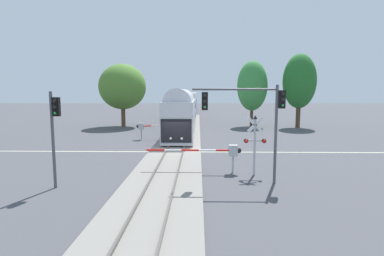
{
  "coord_description": "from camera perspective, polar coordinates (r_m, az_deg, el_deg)",
  "views": [
    {
      "loc": [
        1.97,
        -25.79,
        5.19
      ],
      "look_at": [
        1.42,
        0.71,
        2.0
      ],
      "focal_mm": 28.4,
      "sensor_mm": 36.0,
      "label": 1
    }
  ],
  "objects": [
    {
      "name": "traffic_signal_near_left",
      "position": [
        17.59,
        -24.42,
        0.69
      ],
      "size": [
        0.53,
        0.38,
        5.2
      ],
      "color": "#4C4C51",
      "rests_on": "ground"
    },
    {
      "name": "road_centre_stripe",
      "position": [
        26.38,
        -3.14,
        -4.48
      ],
      "size": [
        44.0,
        0.2,
        0.01
      ],
      "color": "beige",
      "rests_on": "ground"
    },
    {
      "name": "maple_right_background",
      "position": [
        46.55,
        19.53,
        8.24
      ],
      "size": [
        4.67,
        4.67,
        10.55
      ],
      "color": "#4C3828",
      "rests_on": "ground"
    },
    {
      "name": "railway_track",
      "position": [
        26.36,
        -3.14,
        -4.29
      ],
      "size": [
        4.4,
        80.0,
        0.32
      ],
      "color": "gray",
      "rests_on": "ground"
    },
    {
      "name": "commuter_train",
      "position": [
        57.27,
        -0.79,
        4.4
      ],
      "size": [
        3.04,
        64.54,
        5.16
      ],
      "color": "silver",
      "rests_on": "railway_track"
    },
    {
      "name": "oak_behind_train",
      "position": [
        46.0,
        -12.92,
        7.55
      ],
      "size": [
        6.83,
        6.83,
        9.2
      ],
      "color": "brown",
      "rests_on": "ground"
    },
    {
      "name": "ground_plane",
      "position": [
        26.38,
        -3.14,
        -4.49
      ],
      "size": [
        220.0,
        220.0,
        0.0
      ],
      "primitive_type": "plane",
      "color": "#47474C"
    },
    {
      "name": "crossing_gate_far",
      "position": [
        33.13,
        -8.3,
        0.28
      ],
      "size": [
        6.15,
        0.4,
        1.85
      ],
      "color": "#B7B7BC",
      "rests_on": "ground"
    },
    {
      "name": "crossing_signal_mast",
      "position": [
        19.07,
        11.73,
        -2.02
      ],
      "size": [
        1.36,
        0.44,
        3.75
      ],
      "color": "#B2B2B7",
      "rests_on": "ground"
    },
    {
      "name": "oak_far_right",
      "position": [
        46.14,
        11.25,
        7.75
      ],
      "size": [
        4.45,
        4.45,
        9.71
      ],
      "color": "#4C3828",
      "rests_on": "ground"
    },
    {
      "name": "traffic_signal_near_right",
      "position": [
        17.14,
        11.21,
        3.46
      ],
      "size": [
        5.13,
        0.38,
        5.56
      ],
      "color": "#4C4C51",
      "rests_on": "ground"
    },
    {
      "name": "crossing_gate_near",
      "position": [
        19.55,
        5.66,
        -4.39
      ],
      "size": [
        6.09,
        0.4,
        1.8
      ],
      "color": "#B7B7BC",
      "rests_on": "ground"
    }
  ]
}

